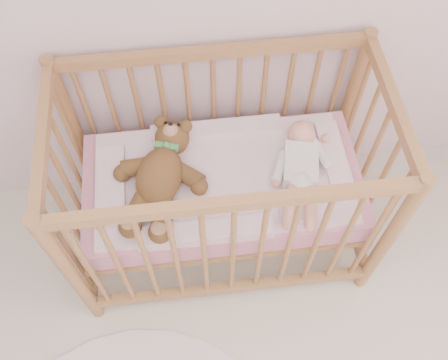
{
  "coord_description": "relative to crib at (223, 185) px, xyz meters",
  "views": [
    {
      "loc": [
        0.04,
        0.47,
        2.41
      ],
      "look_at": [
        0.17,
        1.55,
        0.62
      ],
      "focal_mm": 40.0,
      "sensor_mm": 36.0,
      "label": 1
    }
  ],
  "objects": [
    {
      "name": "crib",
      "position": [
        0.0,
        0.0,
        0.0
      ],
      "size": [
        1.36,
        0.76,
        1.0
      ],
      "primitive_type": null,
      "color": "#A57246",
      "rests_on": "floor"
    },
    {
      "name": "mattress",
      "position": [
        0.0,
        0.0,
        -0.01
      ],
      "size": [
        1.22,
        0.62,
        0.13
      ],
      "primitive_type": "cube",
      "color": "pink",
      "rests_on": "crib"
    },
    {
      "name": "blanket",
      "position": [
        0.0,
        0.0,
        0.06
      ],
      "size": [
        1.1,
        0.58,
        0.06
      ],
      "primitive_type": null,
      "color": "#F5A9C9",
      "rests_on": "mattress"
    },
    {
      "name": "baby",
      "position": [
        0.33,
        -0.02,
        0.14
      ],
      "size": [
        0.38,
        0.59,
        0.13
      ],
      "primitive_type": null,
      "rotation": [
        0.0,
        0.0,
        -0.21
      ],
      "color": "white",
      "rests_on": "blanket"
    },
    {
      "name": "teddy_bear",
      "position": [
        -0.27,
        -0.02,
        0.15
      ],
      "size": [
        0.59,
        0.7,
        0.17
      ],
      "primitive_type": null,
      "rotation": [
        0.0,
        0.0,
        -0.31
      ],
      "color": "brown",
      "rests_on": "blanket"
    }
  ]
}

